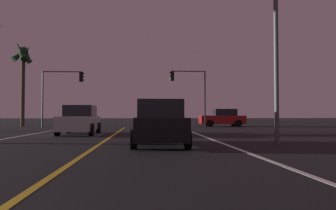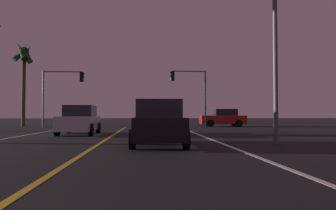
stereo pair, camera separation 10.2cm
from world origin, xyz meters
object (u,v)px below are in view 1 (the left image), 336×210
at_px(car_crossing_side, 223,118).
at_px(street_lamp_right_near, 265,6).
at_px(car_oncoming, 80,120).
at_px(car_lead_same_lane, 159,124).
at_px(traffic_light_near_left, 63,85).
at_px(palm_tree_left_far, 23,60).
at_px(traffic_light_near_right, 188,85).

bearing_deg(car_crossing_side, street_lamp_right_near, 81.39).
bearing_deg(car_oncoming, car_lead_same_lane, 31.51).
height_order(car_crossing_side, street_lamp_right_near, street_lamp_right_near).
bearing_deg(traffic_light_near_left, palm_tree_left_far, 148.93).
xyz_separation_m(car_lead_same_lane, car_oncoming, (-4.31, 7.03, 0.00)).
bearing_deg(traffic_light_near_left, car_oncoming, -71.32).
bearing_deg(traffic_light_near_left, car_crossing_side, 4.59).
distance_m(traffic_light_near_right, traffic_light_near_left, 11.31).
bearing_deg(traffic_light_near_right, car_oncoming, 53.41).
height_order(traffic_light_near_right, palm_tree_left_far, palm_tree_left_far).
relative_size(traffic_light_near_right, traffic_light_near_left, 1.03).
bearing_deg(traffic_light_near_right, car_lead_same_lane, 78.82).
xyz_separation_m(car_oncoming, traffic_light_near_right, (7.77, 10.46, 3.08)).
bearing_deg(car_oncoming, traffic_light_near_left, -161.32).
relative_size(car_oncoming, palm_tree_left_far, 0.52).
height_order(car_lead_same_lane, car_oncoming, same).
bearing_deg(car_oncoming, palm_tree_left_far, -148.54).
xyz_separation_m(car_crossing_side, traffic_light_near_left, (-14.87, -1.19, 3.00)).
bearing_deg(palm_tree_left_far, traffic_light_near_left, -31.07).
distance_m(car_oncoming, palm_tree_left_far, 16.48).
bearing_deg(palm_tree_left_far, car_lead_same_lane, -58.52).
bearing_deg(traffic_light_near_right, street_lamp_right_near, 92.58).
bearing_deg(car_oncoming, car_crossing_side, 135.81).
distance_m(car_lead_same_lane, palm_tree_left_far, 24.40).
bearing_deg(traffic_light_near_right, car_crossing_side, -161.47).
xyz_separation_m(traffic_light_near_left, palm_tree_left_far, (-4.54, 2.74, 2.68)).
height_order(traffic_light_near_left, street_lamp_right_near, street_lamp_right_near).
distance_m(street_lamp_right_near, palm_tree_left_far, 25.99).
relative_size(car_oncoming, traffic_light_near_right, 0.82).
relative_size(car_lead_same_lane, car_oncoming, 1.00).
bearing_deg(car_oncoming, traffic_light_near_right, 143.41).
distance_m(car_crossing_side, traffic_light_near_right, 4.86).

